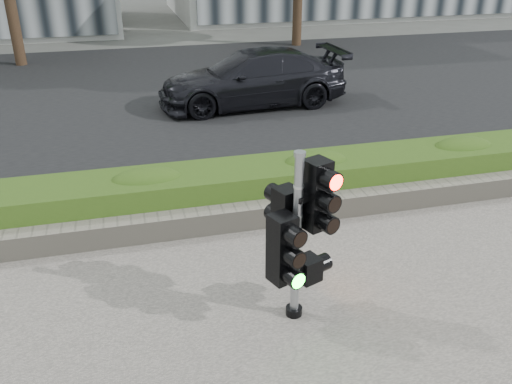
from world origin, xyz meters
TOP-DOWN VIEW (x-y plane):
  - ground at (0.00, 0.00)m, footprint 120.00×120.00m
  - road at (0.00, 10.00)m, footprint 60.00×13.00m
  - curb at (0.00, 3.15)m, footprint 60.00×0.25m
  - stone_wall at (0.00, 1.90)m, footprint 12.00×0.32m
  - hedge at (0.00, 2.55)m, footprint 12.00×1.00m
  - traffic_signal at (0.23, -0.23)m, footprint 0.74×0.65m
  - car_dark at (1.83, 8.05)m, footprint 4.82×2.15m

SIDE VIEW (x-z plane):
  - ground at x=0.00m, z-range 0.00..0.00m
  - road at x=0.00m, z-range 0.00..0.02m
  - curb at x=0.00m, z-range 0.00..0.12m
  - stone_wall at x=0.00m, z-range 0.03..0.37m
  - hedge at x=0.00m, z-range 0.03..0.71m
  - car_dark at x=1.83m, z-range 0.02..1.39m
  - traffic_signal at x=0.23m, z-range 0.14..2.16m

